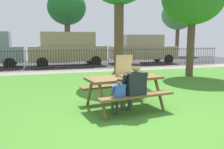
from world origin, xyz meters
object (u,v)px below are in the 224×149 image
picnic_table_foreground (124,84)px  child_at_table (118,94)px  far_tree_midleft (67,8)px  pizza_box_open (127,72)px  lamp_post_walkway (116,23)px  pizza_slice_on_table (142,75)px  far_tree_center (178,15)px  adult_at_table (134,85)px  parked_car_center (142,49)px  parked_car_left (68,48)px

picnic_table_foreground → child_at_table: bearing=-120.6°
far_tree_midleft → pizza_box_open: bearing=-90.0°
lamp_post_walkway → far_tree_midleft: (-1.71, 8.37, 1.73)m
lamp_post_walkway → picnic_table_foreground: bearing=-105.6°
pizza_box_open → pizza_slice_on_table: size_ratio=1.91×
picnic_table_foreground → lamp_post_walkway: lamp_post_walkway is taller
far_tree_center → picnic_table_foreground: bearing=-125.9°
adult_at_table → child_at_table: (-0.39, -0.09, -0.14)m
child_at_table → parked_car_center: bearing=63.4°
picnic_table_foreground → parked_car_left: 9.32m
parked_car_center → far_tree_center: far_tree_center is taller
picnic_table_foreground → adult_at_table: (0.04, -0.50, 0.06)m
pizza_box_open → picnic_table_foreground: bearing=-140.8°
child_at_table → far_tree_center: (11.16, 15.51, 3.46)m
pizza_box_open → far_tree_midleft: (0.01, 14.84, 3.35)m
pizza_box_open → parked_car_center: 10.25m
parked_car_center → pizza_box_open: bearing=-116.0°
adult_at_table → parked_car_center: parked_car_center is taller
pizza_box_open → parked_car_center: (4.50, 9.22, 0.14)m
far_tree_center → parked_car_center: bearing=-137.8°
child_at_table → parked_car_center: size_ratio=0.19×
child_at_table → far_tree_midleft: size_ratio=0.15×
lamp_post_walkway → pizza_slice_on_table: bearing=-101.4°
child_at_table → pizza_slice_on_table: bearing=39.2°
child_at_table → lamp_post_walkway: 7.72m
pizza_slice_on_table → child_at_table: size_ratio=0.34×
far_tree_midleft → picnic_table_foreground: bearing=-90.4°
pizza_box_open → far_tree_center: (10.71, 14.84, 3.11)m
pizza_slice_on_table → picnic_table_foreground: bearing=-166.4°
lamp_post_walkway → far_tree_midleft: 8.72m
far_tree_midleft → lamp_post_walkway: bearing=-78.4°
adult_at_table → child_at_table: size_ratio=1.40×
adult_at_table → far_tree_center: 19.10m
pizza_slice_on_table → adult_at_table: (-0.48, -0.63, -0.12)m
parked_car_center → child_at_table: bearing=-116.6°
pizza_slice_on_table → child_at_table: (-0.87, -0.71, -0.26)m
parked_car_left → far_tree_center: size_ratio=0.85×
picnic_table_foreground → pizza_slice_on_table: size_ratio=6.93×
pizza_slice_on_table → child_at_table: 1.16m
pizza_box_open → lamp_post_walkway: size_ratio=0.13×
parked_car_left → parked_car_center: parked_car_left is taller
picnic_table_foreground → parked_car_center: 10.38m
lamp_post_walkway → far_tree_midleft: bearing=101.6°
parked_car_left → far_tree_center: 12.91m
pizza_slice_on_table → far_tree_center: (10.28, 14.80, 3.20)m
child_at_table → parked_car_left: bearing=90.6°
parked_car_center → far_tree_center: 8.89m
picnic_table_foreground → parked_car_left: size_ratio=0.43×
lamp_post_walkway → far_tree_center: (8.98, 8.37, 1.48)m
child_at_table → parked_car_center: (4.95, 9.89, 0.49)m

